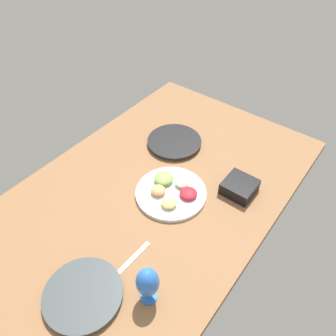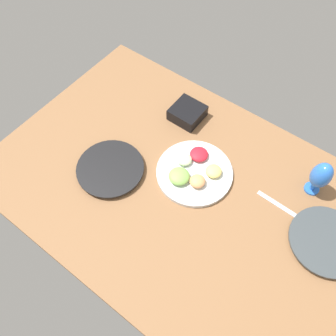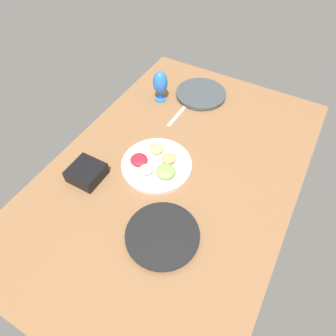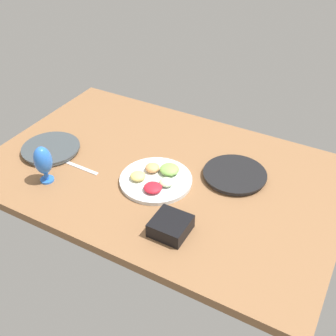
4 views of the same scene
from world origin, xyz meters
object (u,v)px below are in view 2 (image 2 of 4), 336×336
object	(u,v)px
hurricane_glass_blue	(321,176)
square_bowl_black	(187,112)
fruit_platter	(194,172)
dinner_plate_left	(326,242)
dinner_plate_right	(110,169)

from	to	relation	value
hurricane_glass_blue	square_bowl_black	bearing A→B (deg)	-0.77
fruit_platter	dinner_plate_left	bearing A→B (deg)	-175.42
dinner_plate_left	hurricane_glass_blue	world-z (taller)	hurricane_glass_blue
dinner_plate_right	hurricane_glass_blue	size ratio (longest dim) A/B	1.60
dinner_plate_left	fruit_platter	world-z (taller)	fruit_platter
dinner_plate_right	dinner_plate_left	bearing A→B (deg)	-164.18
dinner_plate_right	hurricane_glass_blue	bearing A→B (deg)	-149.38
fruit_platter	square_bowl_black	size ratio (longest dim) A/B	2.32
dinner_plate_right	fruit_platter	distance (cm)	34.93
fruit_platter	hurricane_glass_blue	xyz separation A→B (cm)	(-42.58, -22.65, 8.82)
fruit_platter	square_bowl_black	distance (cm)	30.86
dinner_plate_left	hurricane_glass_blue	size ratio (longest dim) A/B	1.57
hurricane_glass_blue	square_bowl_black	distance (cm)	62.94
dinner_plate_right	hurricane_glass_blue	distance (cm)	83.55
dinner_plate_left	square_bowl_black	distance (cm)	78.62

